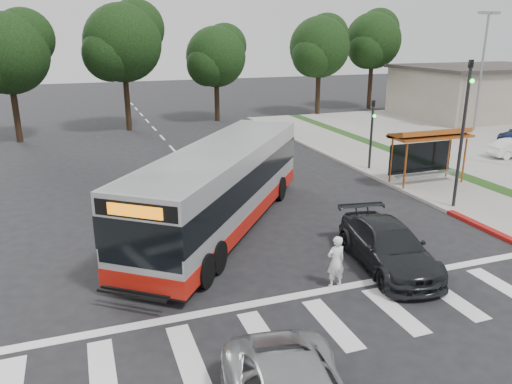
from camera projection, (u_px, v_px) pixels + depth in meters
name	position (u px, v px, depth m)	size (l,w,h in m)	color
ground	(266.00, 252.00, 18.02)	(140.00, 140.00, 0.00)	black
sidewalk_east	(395.00, 169.00, 28.73)	(4.00, 40.00, 0.12)	gray
curb_east	(364.00, 172.00, 28.08)	(0.30, 40.00, 0.15)	#9E9991
curb_east_red	(504.00, 237.00, 19.12)	(0.32, 6.00, 0.15)	maroon
commercial_building	(481.00, 93.00, 46.78)	(14.00, 10.00, 4.40)	#A29688
building_roof_cap	(484.00, 67.00, 46.06)	(14.60, 10.60, 0.30)	#383330
crosswalk_ladder	(332.00, 324.00, 13.54)	(18.00, 2.60, 0.01)	silver
bus_shelter	(428.00, 140.00, 25.38)	(4.20, 1.60, 2.86)	#9C4C1A
traffic_signal_ne_tall	(464.00, 123.00, 21.29)	(0.18, 0.37, 6.50)	black
traffic_signal_ne_short	(372.00, 128.00, 27.99)	(0.18, 0.37, 4.00)	black
lot_light_mid	(483.00, 55.00, 38.33)	(1.90, 0.35, 9.01)	gray
tree_ne_a	(320.00, 46.00, 46.43)	(6.16, 5.74, 9.30)	black
tree_ne_b	(373.00, 40.00, 50.33)	(6.16, 5.74, 10.02)	black
tree_north_a	(124.00, 42.00, 38.66)	(6.60, 6.15, 10.17)	black
tree_north_b	(216.00, 56.00, 43.42)	(5.72, 5.33, 8.43)	black
tree_north_c	(9.00, 52.00, 34.47)	(6.16, 5.74, 9.30)	black
transit_bus	(222.00, 188.00, 19.82)	(2.77, 12.80, 3.31)	#A9ABAE
pedestrian	(336.00, 262.00, 15.31)	(0.61, 0.40, 1.68)	white
dark_sedan	(388.00, 246.00, 16.67)	(2.07, 5.09, 1.48)	black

